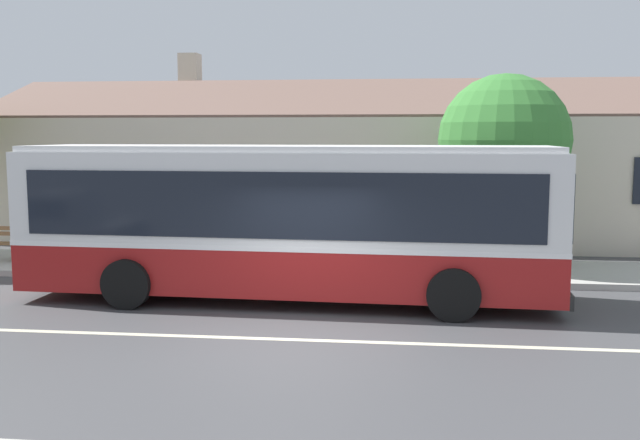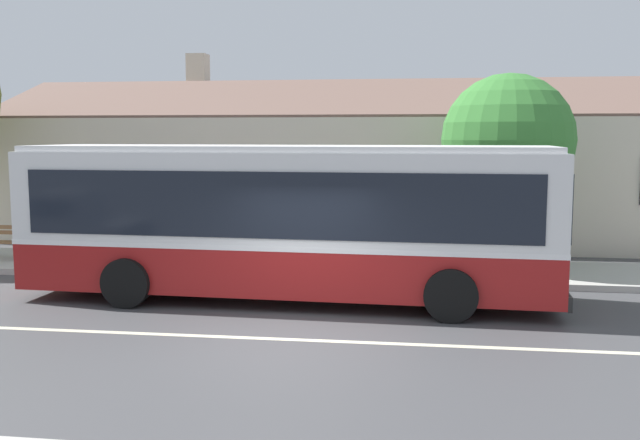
% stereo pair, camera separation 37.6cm
% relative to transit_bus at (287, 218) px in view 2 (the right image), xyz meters
% --- Properties ---
extents(ground_plane, '(300.00, 300.00, 0.00)m').
position_rel_transit_bus_xyz_m(ground_plane, '(0.55, -2.90, -1.72)').
color(ground_plane, '#424244').
extents(sidewalk_far, '(60.00, 3.00, 0.15)m').
position_rel_transit_bus_xyz_m(sidewalk_far, '(0.55, 3.10, -1.65)').
color(sidewalk_far, '#ADAAA3').
rests_on(sidewalk_far, ground).
extents(lane_divider_stripe, '(60.00, 0.16, 0.01)m').
position_rel_transit_bus_xyz_m(lane_divider_stripe, '(0.55, -2.90, -1.72)').
color(lane_divider_stripe, beige).
rests_on(lane_divider_stripe, ground).
extents(community_building, '(24.03, 8.51, 6.34)m').
position_rel_transit_bus_xyz_m(community_building, '(1.05, 10.38, 0.35)').
color(community_building, beige).
rests_on(community_building, ground).
extents(transit_bus, '(11.05, 3.05, 3.21)m').
position_rel_transit_bus_xyz_m(transit_bus, '(0.00, 0.00, 0.00)').
color(transit_bus, maroon).
rests_on(transit_bus, ground).
extents(bench_by_building, '(1.52, 0.51, 0.94)m').
position_rel_transit_bus_xyz_m(bench_by_building, '(-8.17, 2.87, -1.16)').
color(bench_by_building, brown).
rests_on(bench_by_building, sidewalk_far).
extents(bench_down_street, '(1.75, 0.51, 0.94)m').
position_rel_transit_bus_xyz_m(bench_down_street, '(-3.24, 2.85, -1.15)').
color(bench_down_street, brown).
rests_on(bench_down_street, sidewalk_far).
extents(street_tree_primary, '(3.27, 3.27, 4.94)m').
position_rel_transit_bus_xyz_m(street_tree_primary, '(4.86, 3.86, 1.55)').
color(street_tree_primary, '#4C3828').
rests_on(street_tree_primary, ground).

